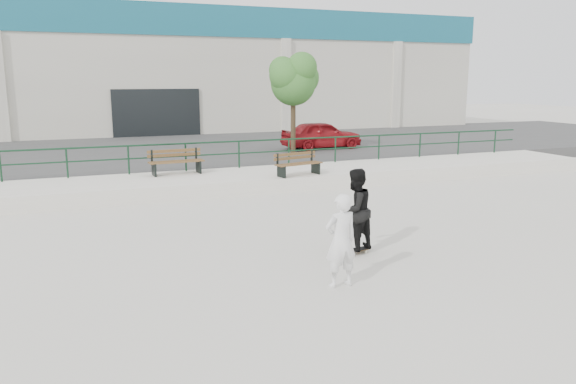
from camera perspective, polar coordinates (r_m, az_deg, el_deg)
name	(u,v)px	position (r m, az deg, el deg)	size (l,w,h in m)	color
ground	(350,277)	(11.12, 6.29, -8.54)	(120.00, 120.00, 0.00)	#B9B6A9
ledge	(223,182)	(19.68, -6.66, 1.02)	(30.00, 3.00, 0.50)	silver
parking_strip	(177,153)	(27.89, -11.20, 3.95)	(60.00, 14.00, 0.50)	#3D3D3D
railing	(213,149)	(20.77, -7.66, 4.32)	(28.00, 0.06, 1.03)	#143822
commercial_building	(137,67)	(41.51, -15.06, 12.17)	(44.20, 16.33, 8.00)	silver
bench_left	(176,162)	(20.00, -11.32, 3.02)	(1.92, 0.67, 0.87)	#51381B
bench_right	(298,164)	(19.36, 1.01, 2.85)	(1.78, 0.84, 0.79)	#51381B
tree	(294,78)	(25.13, 0.59, 11.52)	(2.49, 2.21, 4.42)	#443422
red_car	(322,135)	(26.89, 3.43, 5.83)	(1.55, 3.86, 1.31)	maroon
skateboard	(354,251)	(12.48, 6.72, -5.94)	(0.80, 0.35, 0.09)	black
standing_skater	(355,210)	(12.24, 6.83, -1.81)	(0.88, 0.68, 1.81)	black
seated_skater	(341,241)	(10.34, 5.38, -4.93)	(0.64, 0.42, 1.76)	white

